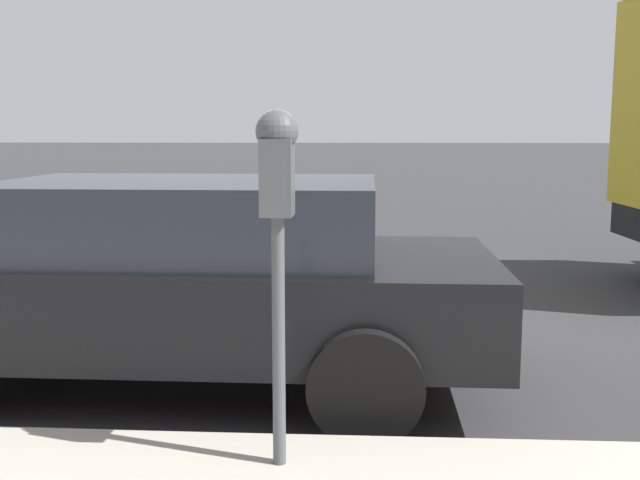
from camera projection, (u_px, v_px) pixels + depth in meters
ground_plane at (228, 341)px, 6.07m from camera, size 220.00×220.00×0.00m
parking_meter at (277, 197)px, 3.32m from camera, size 0.21×0.19×1.63m
car_black at (172, 276)px, 4.98m from camera, size 2.08×4.36×1.37m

